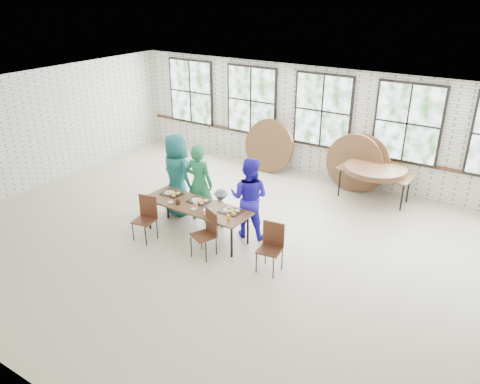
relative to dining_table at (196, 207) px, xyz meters
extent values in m
plane|color=#B4AA8F|center=(0.79, 0.06, -0.69)|extent=(12.00, 12.00, 0.00)
plane|color=white|center=(0.79, 0.06, 2.31)|extent=(12.00, 12.00, 0.00)
plane|color=silver|center=(0.79, 4.56, 0.81)|extent=(12.00, 0.00, 12.00)
plane|color=silver|center=(0.79, -4.44, 0.81)|extent=(12.00, 0.00, 12.00)
plane|color=silver|center=(-5.21, 0.06, 0.81)|extent=(0.00, 9.00, 9.00)
cube|color=#422819|center=(0.79, 4.53, 0.21)|extent=(11.80, 0.05, 0.08)
cube|color=black|center=(-3.61, 4.50, 1.19)|extent=(1.62, 0.05, 1.97)
cube|color=white|center=(-3.61, 4.46, 1.19)|extent=(1.50, 0.01, 1.85)
cube|color=black|center=(-1.41, 4.50, 1.19)|extent=(1.62, 0.05, 1.97)
cube|color=white|center=(-1.41, 4.46, 1.19)|extent=(1.50, 0.01, 1.85)
cube|color=black|center=(0.79, 4.50, 1.19)|extent=(1.62, 0.05, 1.97)
cube|color=white|center=(0.79, 4.46, 1.19)|extent=(1.50, 0.01, 1.85)
cube|color=black|center=(2.99, 4.50, 1.19)|extent=(1.62, 0.05, 1.97)
cube|color=white|center=(2.99, 4.46, 1.19)|extent=(1.50, 0.01, 1.85)
cube|color=brown|center=(0.00, 0.00, 0.03)|extent=(2.43, 0.88, 0.04)
cylinder|color=black|center=(-1.08, -0.30, -0.34)|extent=(0.05, 0.05, 0.70)
cylinder|color=black|center=(-1.08, 0.30, -0.34)|extent=(0.05, 0.05, 0.70)
cylinder|color=black|center=(1.08, -0.30, -0.34)|extent=(0.05, 0.05, 0.70)
cylinder|color=black|center=(1.08, 0.30, -0.34)|extent=(0.05, 0.05, 0.70)
cube|color=#502B1A|center=(-0.82, -0.72, -0.24)|extent=(0.48, 0.47, 0.03)
cube|color=#502B1A|center=(-0.85, -0.53, 0.01)|extent=(0.42, 0.10, 0.50)
cylinder|color=black|center=(-1.00, -0.89, -0.47)|extent=(0.02, 0.02, 0.44)
cylinder|color=black|center=(-1.00, -0.55, -0.47)|extent=(0.02, 0.02, 0.44)
cylinder|color=black|center=(-0.64, -0.89, -0.47)|extent=(0.02, 0.02, 0.44)
cylinder|color=black|center=(-0.64, -0.55, -0.47)|extent=(0.02, 0.02, 0.44)
cube|color=#502B1A|center=(0.59, -0.56, -0.24)|extent=(0.55, 0.54, 0.03)
cube|color=#502B1A|center=(0.67, -0.39, 0.01)|extent=(0.39, 0.20, 0.50)
cylinder|color=black|center=(0.41, -0.73, -0.47)|extent=(0.02, 0.02, 0.44)
cylinder|color=black|center=(0.41, -0.39, -0.47)|extent=(0.02, 0.02, 0.44)
cylinder|color=black|center=(0.77, -0.73, -0.47)|extent=(0.02, 0.02, 0.44)
cylinder|color=black|center=(0.77, -0.39, -0.47)|extent=(0.02, 0.02, 0.44)
cube|color=#502B1A|center=(1.95, -0.34, -0.24)|extent=(0.47, 0.45, 0.03)
cube|color=#502B1A|center=(1.92, -0.15, 0.01)|extent=(0.42, 0.09, 0.50)
cylinder|color=black|center=(1.77, -0.51, -0.47)|extent=(0.02, 0.02, 0.44)
cylinder|color=black|center=(1.77, -0.17, -0.47)|extent=(0.02, 0.02, 0.44)
cylinder|color=black|center=(2.13, -0.51, -0.47)|extent=(0.02, 0.02, 0.44)
cylinder|color=black|center=(2.13, -0.17, -0.47)|extent=(0.02, 0.02, 0.44)
imported|color=#1C6D63|center=(-1.05, 0.65, 0.27)|extent=(1.08, 0.86, 1.92)
imported|color=#1E7344|center=(-0.41, 0.65, 0.21)|extent=(0.70, 0.49, 1.80)
imported|color=#122339|center=(0.18, 0.65, -0.24)|extent=(0.64, 0.44, 0.90)
imported|color=#2A1CC4|center=(0.89, 0.65, 0.19)|extent=(0.97, 0.83, 1.75)
cube|color=brown|center=(2.54, 3.86, 0.03)|extent=(1.85, 0.88, 0.04)
cylinder|color=black|center=(1.76, 3.58, -0.34)|extent=(0.04, 0.04, 0.70)
cylinder|color=black|center=(1.76, 4.13, -0.34)|extent=(0.04, 0.04, 0.70)
cylinder|color=black|center=(3.32, 3.58, -0.34)|extent=(0.04, 0.04, 0.70)
cylinder|color=black|center=(3.32, 4.13, -0.34)|extent=(0.04, 0.04, 0.70)
cube|color=black|center=(-0.78, 0.14, 0.06)|extent=(0.44, 0.33, 0.02)
cube|color=black|center=(-0.05, 0.16, 0.06)|extent=(0.44, 0.33, 0.02)
cube|color=black|center=(0.78, 0.11, 0.06)|extent=(0.44, 0.33, 0.02)
cylinder|color=black|center=(-0.34, -0.19, 0.10)|extent=(0.09, 0.09, 0.09)
cube|color=red|center=(0.09, -0.15, 0.11)|extent=(0.06, 0.07, 0.11)
cylinder|color=#162DA7|center=(0.32, -0.13, 0.10)|extent=(0.07, 0.07, 0.10)
cylinder|color=orange|center=(0.94, -0.19, 0.11)|extent=(0.07, 0.07, 0.11)
cylinder|color=white|center=(0.44, -0.21, 0.10)|extent=(0.17, 0.17, 0.10)
ellipsoid|color=white|center=(-0.50, -0.24, 0.08)|extent=(0.11, 0.11, 0.05)
ellipsoid|color=white|center=(0.11, -0.23, 0.08)|extent=(0.11, 0.11, 0.05)
cylinder|color=brown|center=(2.54, 3.86, 0.07)|extent=(1.50, 1.50, 0.04)
cylinder|color=brown|center=(2.54, 3.86, 0.12)|extent=(1.50, 1.50, 0.04)
cylinder|color=brown|center=(2.54, 3.86, 0.16)|extent=(1.50, 1.50, 0.04)
cylinder|color=brown|center=(-0.62, 4.23, 0.05)|extent=(1.50, 0.23, 1.49)
cylinder|color=brown|center=(-0.62, 4.13, 0.05)|extent=(1.50, 0.36, 1.48)
cylinder|color=brown|center=(2.05, 4.23, 0.05)|extent=(1.50, 0.31, 1.48)
cylinder|color=brown|center=(1.90, 4.13, 0.05)|extent=(1.50, 0.25, 1.49)
camera|label=1|loc=(5.50, -6.88, 4.27)|focal=35.00mm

